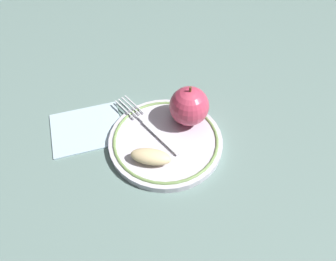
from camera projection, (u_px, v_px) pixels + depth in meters
ground_plane at (168, 149)px, 0.62m from camera, size 2.00×2.00×0.00m
plate at (168, 140)px, 0.62m from camera, size 0.21×0.21×0.02m
apple_red_whole at (189, 106)px, 0.61m from camera, size 0.08×0.08×0.08m
apple_slice_front at (151, 157)px, 0.57m from camera, size 0.07×0.08×0.02m
fork at (149, 126)px, 0.63m from camera, size 0.18×0.07×0.00m
napkin_folded at (87, 128)px, 0.65m from camera, size 0.13×0.15×0.01m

